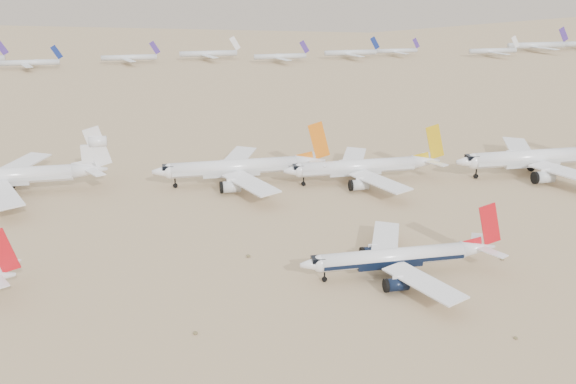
# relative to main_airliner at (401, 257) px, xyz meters

# --- Properties ---
(ground) EXTENTS (7000.00, 7000.00, 0.00)m
(ground) POSITION_rel_main_airliner_xyz_m (0.20, 0.34, -4.04)
(ground) COLOR #9B7A5A
(ground) RESTS_ON ground
(main_airliner) EXTENTS (41.66, 40.69, 14.70)m
(main_airliner) POSITION_rel_main_airliner_xyz_m (0.00, 0.00, 0.00)
(main_airliner) COLOR white
(main_airliner) RESTS_ON ground
(row2_navy_widebody) EXTENTS (53.73, 52.54, 19.11)m
(row2_navy_widebody) POSITION_rel_main_airliner_xyz_m (66.69, 55.53, 1.29)
(row2_navy_widebody) COLOR white
(row2_navy_widebody) RESTS_ON ground
(row2_gold_tail) EXTENTS (46.90, 45.87, 16.70)m
(row2_gold_tail) POSITION_rel_main_airliner_xyz_m (11.12, 59.43, 0.63)
(row2_gold_tail) COLOR white
(row2_gold_tail) RESTS_ON ground
(row2_orange_tail) EXTENTS (49.88, 48.79, 17.79)m
(row2_orange_tail) POSITION_rel_main_airliner_xyz_m (-24.76, 65.19, 0.95)
(row2_orange_tail) COLOR white
(row2_orange_tail) RESTS_ON ground
(row2_white_trijet) EXTENTS (52.80, 51.60, 18.71)m
(row2_white_trijet) POSITION_rel_main_airliner_xyz_m (-89.50, 69.13, 1.37)
(row2_white_trijet) COLOR white
(row2_white_trijet) RESTS_ON ground
(distant_storage_row) EXTENTS (628.87, 63.21, 15.25)m
(distant_storage_row) POSITION_rel_main_airliner_xyz_m (38.28, 313.63, 0.29)
(distant_storage_row) COLOR silver
(distant_storage_row) RESTS_ON ground
(desert_scrub) EXTENTS (272.89, 121.67, 0.63)m
(desert_scrub) POSITION_rel_main_airliner_xyz_m (4.02, -35.70, -3.75)
(desert_scrub) COLOR brown
(desert_scrub) RESTS_ON ground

